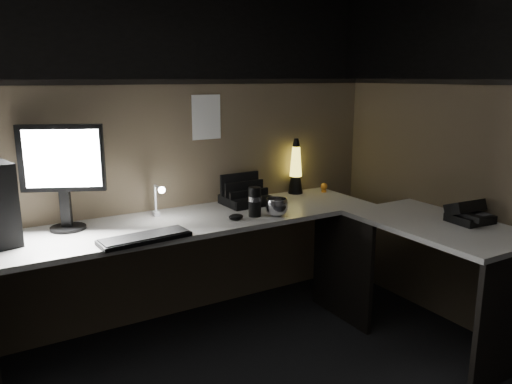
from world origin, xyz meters
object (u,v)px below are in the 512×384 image
desk_phone (468,213)px  monitor (62,167)px  keyboard (145,238)px  lava_lamp (296,171)px

desk_phone → monitor: bearing=157.0°
monitor → keyboard: bearing=-28.9°
lava_lamp → desk_phone: 1.19m
lava_lamp → desk_phone: lava_lamp is taller
keyboard → desk_phone: bearing=-24.6°
lava_lamp → desk_phone: (0.43, -1.10, -0.11)m
desk_phone → keyboard: bearing=164.2°
monitor → keyboard: size_ratio=1.23×
monitor → lava_lamp: bearing=27.4°
keyboard → lava_lamp: bearing=16.1°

